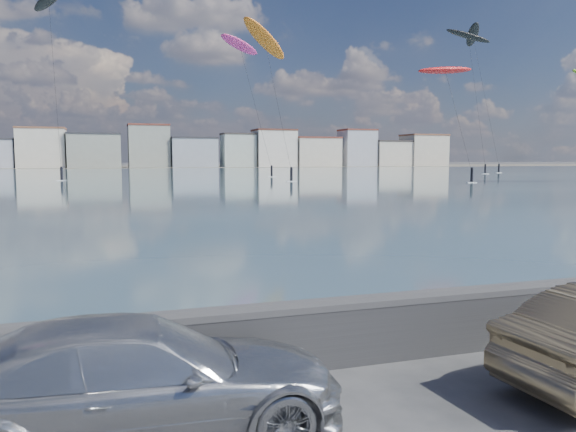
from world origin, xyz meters
name	(u,v)px	position (x,y,z in m)	size (l,w,h in m)	color
bay_water	(121,177)	(0.00, 91.50, 0.01)	(500.00, 177.00, 0.00)	#314755
far_shore_strip	(114,167)	(0.00, 200.00, 0.01)	(500.00, 60.00, 0.00)	#4C473D
seawall	(250,337)	(0.00, 2.70, 0.58)	(400.00, 0.36, 1.08)	#28282B
far_buildings	(118,149)	(1.31, 186.00, 6.03)	(240.79, 13.26, 14.60)	#B7C6BC
car_silver	(138,380)	(-1.65, 1.28, 0.69)	(1.93, 4.75, 1.38)	#B4B6BB
kitesurfer_0	(446,72)	(42.27, 62.64, 14.84)	(8.88, 8.37, 15.85)	red
kitesurfer_3	(473,36)	(77.84, 106.63, 30.62)	(6.98, 17.90, 33.54)	black
kitesurfer_5	(240,47)	(19.97, 90.13, 21.82)	(8.62, 9.05, 24.15)	#E5338C
kitesurfer_6	(468,37)	(71.38, 99.13, 28.47)	(10.26, 13.07, 30.49)	black
kitesurfer_10	(265,40)	(21.67, 80.52, 21.24)	(9.61, 18.33, 24.50)	orange
kitesurfer_13	(49,1)	(-9.94, 92.26, 27.45)	(6.94, 18.91, 29.40)	black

